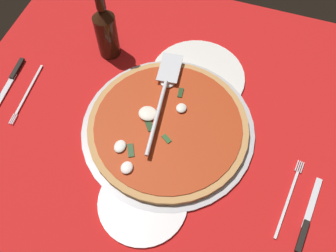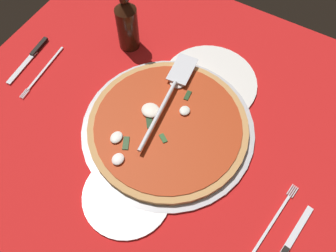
# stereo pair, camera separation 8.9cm
# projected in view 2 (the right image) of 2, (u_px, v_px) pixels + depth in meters

# --- Properties ---
(ground_plane) EXTENTS (1.03, 1.03, 0.01)m
(ground_plane) POSITION_uv_depth(u_px,v_px,m) (152.00, 126.00, 0.92)
(ground_plane) COLOR red
(checker_pattern) EXTENTS (1.03, 1.03, 0.00)m
(checker_pattern) POSITION_uv_depth(u_px,v_px,m) (152.00, 125.00, 0.92)
(checker_pattern) COLOR white
(checker_pattern) RESTS_ON ground_plane
(pizza_pan) EXTENTS (0.43, 0.43, 0.01)m
(pizza_pan) POSITION_uv_depth(u_px,v_px,m) (168.00, 129.00, 0.91)
(pizza_pan) COLOR #B3B3B9
(pizza_pan) RESTS_ON ground_plane
(dinner_plate_left) EXTENTS (0.26, 0.26, 0.01)m
(dinner_plate_left) POSITION_uv_depth(u_px,v_px,m) (209.00, 82.00, 0.98)
(dinner_plate_left) COLOR silver
(dinner_plate_left) RESTS_ON ground_plane
(dinner_plate_right) EXTENTS (0.20, 0.20, 0.01)m
(dinner_plate_right) POSITION_uv_depth(u_px,v_px,m) (127.00, 195.00, 0.82)
(dinner_plate_right) COLOR white
(dinner_plate_right) RESTS_ON ground_plane
(pizza) EXTENTS (0.40, 0.40, 0.03)m
(pizza) POSITION_uv_depth(u_px,v_px,m) (168.00, 126.00, 0.89)
(pizza) COLOR tan
(pizza) RESTS_ON pizza_pan
(pizza_server) EXTENTS (0.31, 0.07, 0.01)m
(pizza_server) POSITION_uv_depth(u_px,v_px,m) (169.00, 94.00, 0.91)
(pizza_server) COLOR silver
(pizza_server) RESTS_ON pizza
(place_setting_near) EXTENTS (0.20, 0.15, 0.01)m
(place_setting_near) POSITION_uv_depth(u_px,v_px,m) (37.00, 64.00, 1.01)
(place_setting_near) COLOR silver
(place_setting_near) RESTS_ON ground_plane
(place_setting_far) EXTENTS (0.22, 0.14, 0.01)m
(place_setting_far) POSITION_uv_depth(u_px,v_px,m) (280.00, 235.00, 0.78)
(place_setting_far) COLOR white
(place_setting_far) RESTS_ON ground_plane
(beer_bottle) EXTENTS (0.06, 0.06, 0.25)m
(beer_bottle) POSITION_uv_depth(u_px,v_px,m) (127.00, 22.00, 0.97)
(beer_bottle) COLOR black
(beer_bottle) RESTS_ON ground_plane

